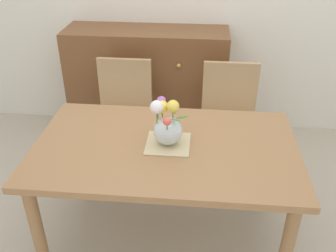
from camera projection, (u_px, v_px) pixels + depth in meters
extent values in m
plane|color=#B7AD99|center=(166.00, 236.00, 2.48)|extent=(12.00, 12.00, 0.00)
cube|color=#9E7047|center=(165.00, 148.00, 2.12)|extent=(1.49, 0.90, 0.04)
cylinder|color=#9E7047|center=(38.00, 234.00, 2.04)|extent=(0.07, 0.07, 0.69)
cylinder|color=#9E7047|center=(286.00, 252.00, 1.93)|extent=(0.07, 0.07, 0.69)
cylinder|color=#9E7047|center=(79.00, 156.00, 2.67)|extent=(0.07, 0.07, 0.69)
cylinder|color=#9E7047|center=(267.00, 167.00, 2.57)|extent=(0.07, 0.07, 0.69)
cube|color=tan|center=(122.00, 121.00, 2.89)|extent=(0.42, 0.42, 0.04)
cylinder|color=tan|center=(143.00, 161.00, 2.84)|extent=(0.04, 0.04, 0.44)
cylinder|color=tan|center=(96.00, 158.00, 2.87)|extent=(0.04, 0.04, 0.44)
cylinder|color=tan|center=(149.00, 136.00, 3.15)|extent=(0.04, 0.04, 0.44)
cylinder|color=tan|center=(107.00, 134.00, 3.18)|extent=(0.04, 0.04, 0.44)
cube|color=tan|center=(125.00, 84.00, 2.94)|extent=(0.42, 0.04, 0.42)
cube|color=tan|center=(229.00, 126.00, 2.82)|extent=(0.42, 0.42, 0.04)
cylinder|color=tan|center=(251.00, 167.00, 2.77)|extent=(0.04, 0.04, 0.44)
cylinder|color=tan|center=(203.00, 164.00, 2.80)|extent=(0.04, 0.04, 0.44)
cylinder|color=tan|center=(247.00, 141.00, 3.08)|extent=(0.04, 0.04, 0.44)
cylinder|color=tan|center=(204.00, 139.00, 3.11)|extent=(0.04, 0.04, 0.44)
cube|color=tan|center=(230.00, 88.00, 2.87)|extent=(0.42, 0.04, 0.42)
cube|color=brown|center=(148.00, 84.00, 3.39)|extent=(1.40, 0.44, 1.00)
sphere|color=#B7933D|center=(107.00, 63.00, 3.07)|extent=(0.04, 0.04, 0.04)
sphere|color=#B7933D|center=(179.00, 66.00, 3.02)|extent=(0.04, 0.04, 0.04)
sphere|color=#B7933D|center=(110.00, 106.00, 3.27)|extent=(0.04, 0.04, 0.04)
sphere|color=#B7933D|center=(178.00, 109.00, 3.22)|extent=(0.04, 0.04, 0.04)
cube|color=#CCB789|center=(168.00, 144.00, 2.11)|extent=(0.25, 0.25, 0.01)
sphere|color=silver|center=(168.00, 131.00, 2.07)|extent=(0.16, 0.16, 0.16)
sphere|color=#EA9EBC|center=(158.00, 109.00, 2.04)|extent=(0.05, 0.05, 0.05)
cylinder|color=#478438|center=(158.00, 114.00, 2.05)|extent=(0.01, 0.01, 0.06)
sphere|color=#E55B4C|center=(167.00, 121.00, 1.94)|extent=(0.05, 0.05, 0.05)
cylinder|color=#478438|center=(167.00, 126.00, 1.95)|extent=(0.01, 0.01, 0.05)
sphere|color=#EA9EBC|center=(175.00, 108.00, 2.10)|extent=(0.05, 0.05, 0.05)
cylinder|color=#478438|center=(175.00, 111.00, 2.11)|extent=(0.01, 0.01, 0.03)
sphere|color=#EFD14C|center=(173.00, 106.00, 1.99)|extent=(0.07, 0.07, 0.07)
cylinder|color=#478438|center=(173.00, 114.00, 2.02)|extent=(0.01, 0.01, 0.09)
sphere|color=white|center=(157.00, 107.00, 1.97)|extent=(0.07, 0.07, 0.07)
cylinder|color=#478438|center=(157.00, 115.00, 2.00)|extent=(0.01, 0.01, 0.10)
sphere|color=#B266C6|center=(161.00, 101.00, 2.07)|extent=(0.05, 0.05, 0.05)
cylinder|color=#478438|center=(161.00, 107.00, 2.09)|extent=(0.01, 0.01, 0.08)
sphere|color=#EFD14C|center=(162.00, 107.00, 2.04)|extent=(0.07, 0.07, 0.07)
cylinder|color=#478438|center=(162.00, 112.00, 2.06)|extent=(0.01, 0.01, 0.07)
ellipsoid|color=#478438|center=(176.00, 120.00, 1.99)|extent=(0.07, 0.06, 0.03)
ellipsoid|color=#478438|center=(182.00, 117.00, 2.03)|extent=(0.07, 0.03, 0.02)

